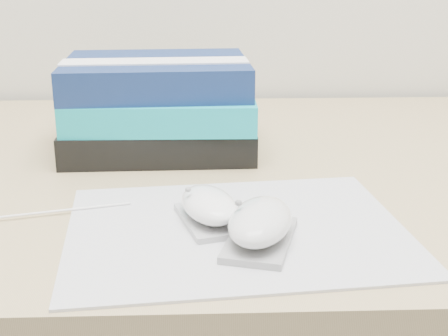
{
  "coord_description": "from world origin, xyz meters",
  "views": [
    {
      "loc": [
        -0.1,
        0.74,
        1.01
      ],
      "look_at": [
        -0.07,
        1.43,
        0.77
      ],
      "focal_mm": 50.0,
      "sensor_mm": 36.0,
      "label": 1
    }
  ],
  "objects_px": {
    "mouse_rear": "(209,207)",
    "book_stack": "(160,105)",
    "pouch": "(95,113)",
    "desk": "(262,283)",
    "mouse_front": "(260,224)"
  },
  "relations": [
    {
      "from": "mouse_rear",
      "to": "book_stack",
      "type": "xyz_separation_m",
      "value": [
        -0.07,
        0.29,
        0.04
      ]
    },
    {
      "from": "book_stack",
      "to": "pouch",
      "type": "distance_m",
      "value": 0.11
    },
    {
      "from": "book_stack",
      "to": "pouch",
      "type": "bearing_deg",
      "value": 164.76
    },
    {
      "from": "desk",
      "to": "mouse_front",
      "type": "xyz_separation_m",
      "value": [
        -0.04,
        -0.34,
        0.26
      ]
    },
    {
      "from": "desk",
      "to": "mouse_front",
      "type": "distance_m",
      "value": 0.43
    },
    {
      "from": "desk",
      "to": "book_stack",
      "type": "bearing_deg",
      "value": 179.1
    },
    {
      "from": "mouse_front",
      "to": "pouch",
      "type": "relative_size",
      "value": 0.99
    },
    {
      "from": "mouse_rear",
      "to": "pouch",
      "type": "height_order",
      "value": "pouch"
    },
    {
      "from": "desk",
      "to": "mouse_rear",
      "type": "bearing_deg",
      "value": -107.22
    },
    {
      "from": "mouse_front",
      "to": "book_stack",
      "type": "xyz_separation_m",
      "value": [
        -0.12,
        0.34,
        0.04
      ]
    },
    {
      "from": "mouse_rear",
      "to": "book_stack",
      "type": "relative_size",
      "value": 0.39
    },
    {
      "from": "pouch",
      "to": "mouse_front",
      "type": "bearing_deg",
      "value": -59.13
    },
    {
      "from": "desk",
      "to": "book_stack",
      "type": "height_order",
      "value": "book_stack"
    },
    {
      "from": "desk",
      "to": "mouse_front",
      "type": "relative_size",
      "value": 12.92
    },
    {
      "from": "book_stack",
      "to": "desk",
      "type": "bearing_deg",
      "value": -0.9
    }
  ]
}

